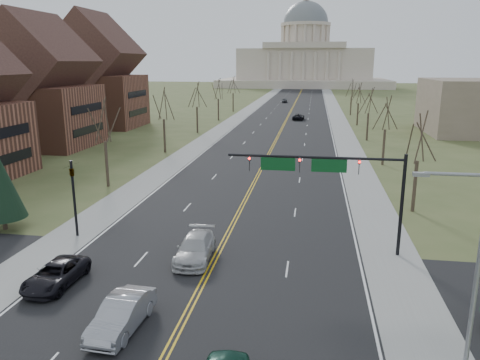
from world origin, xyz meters
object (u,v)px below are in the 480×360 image
(signal_mast, at_px, (328,173))
(car_sb_inner_second, at_px, (195,248))
(street_light, at_px, (471,268))
(car_far_nb, at_px, (298,117))
(car_sb_inner_lead, at_px, (122,314))
(signal_left, at_px, (73,190))
(car_sb_outer_lead, at_px, (56,275))
(car_far_sb, at_px, (284,100))

(signal_mast, xyz_separation_m, car_sb_inner_second, (-8.77, -2.90, -4.95))
(street_light, bearing_deg, car_far_nb, 96.18)
(car_sb_inner_lead, bearing_deg, signal_left, 129.60)
(car_sb_outer_lead, relative_size, car_sb_inner_second, 0.91)
(signal_left, bearing_deg, car_sb_outer_lead, -70.41)
(signal_left, distance_m, car_far_sb, 125.89)
(street_light, bearing_deg, signal_mast, 111.41)
(street_light, distance_m, car_far_nb, 92.76)
(signal_mast, relative_size, street_light, 1.34)
(signal_mast, relative_size, car_sb_outer_lead, 2.42)
(car_sb_outer_lead, height_order, car_far_nb, car_far_nb)
(signal_left, bearing_deg, street_light, -29.12)
(car_far_nb, bearing_deg, car_sb_inner_lead, 91.20)
(car_sb_inner_lead, distance_m, car_sb_outer_lead, 7.04)
(signal_mast, bearing_deg, signal_left, 180.00)
(signal_mast, height_order, street_light, street_light)
(signal_left, bearing_deg, signal_mast, -0.00)
(car_sb_inner_second, bearing_deg, signal_left, 161.07)
(signal_left, height_order, car_sb_outer_lead, signal_left)
(signal_mast, distance_m, car_far_nb, 78.91)
(car_far_nb, relative_size, car_far_sb, 1.23)
(car_sb_outer_lead, bearing_deg, street_light, -12.75)
(signal_left, relative_size, car_far_nb, 1.17)
(street_light, relative_size, car_far_sb, 2.18)
(signal_mast, bearing_deg, car_sb_outer_lead, -153.67)
(signal_left, xyz_separation_m, street_light, (24.24, -13.50, 1.51))
(car_sb_inner_lead, distance_m, car_sb_inner_second, 9.13)
(signal_mast, distance_m, car_sb_outer_lead, 18.67)
(signal_mast, height_order, car_far_sb, signal_mast)
(car_sb_inner_lead, bearing_deg, car_sb_inner_second, 84.08)
(signal_mast, bearing_deg, car_sb_inner_lead, -130.77)
(car_sb_outer_lead, bearing_deg, car_sb_inner_second, 36.40)
(car_sb_inner_lead, relative_size, car_sb_inner_second, 0.90)
(car_sb_inner_second, bearing_deg, street_light, -40.04)
(car_far_nb, bearing_deg, signal_mast, 98.14)
(signal_left, relative_size, car_sb_inner_lead, 1.20)
(car_far_sb, bearing_deg, car_sb_inner_second, -94.90)
(signal_mast, relative_size, car_far_sb, 2.91)
(car_sb_inner_second, bearing_deg, car_far_nb, 84.10)
(car_sb_inner_lead, bearing_deg, car_sb_outer_lead, 149.58)
(signal_mast, distance_m, street_light, 14.51)
(car_far_nb, bearing_deg, car_far_sb, -77.60)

